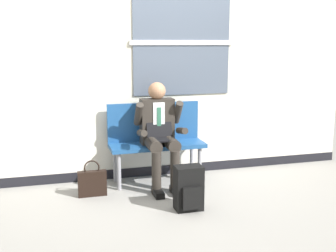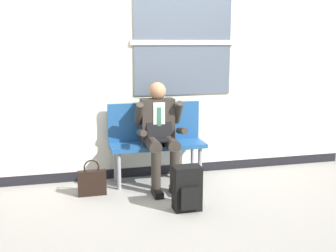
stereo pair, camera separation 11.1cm
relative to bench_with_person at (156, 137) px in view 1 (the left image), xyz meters
The scene contains 6 objects.
ground_plane 0.70m from the bench_with_person, 66.07° to the right, with size 18.00×18.00×0.00m, color gray.
station_wall 1.02m from the bench_with_person, 57.99° to the left, with size 5.16×0.17×3.08m.
bench_with_person is the anchor object (origin of this frame).
person_seated 0.23m from the bench_with_person, 90.00° to the right, with size 0.57×0.70×1.25m.
backpack 1.07m from the bench_with_person, 84.29° to the right, with size 0.28×0.23×0.47m.
handbag 0.98m from the bench_with_person, 157.60° to the right, with size 0.32×0.08×0.42m.
Camera 1 is at (-1.37, -4.53, 1.71)m, focal length 44.60 mm.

